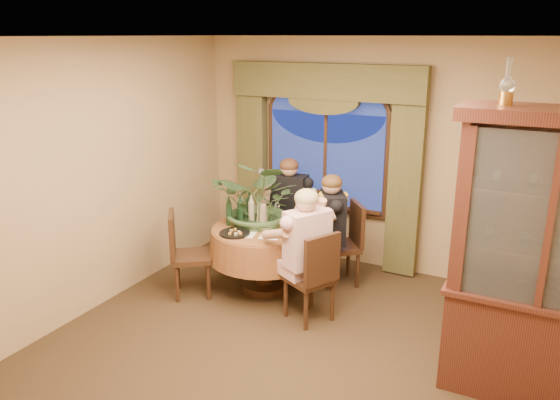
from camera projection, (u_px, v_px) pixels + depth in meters
The scene contains 33 objects.
floor at pixel (279, 363), 4.87m from camera, with size 5.00×5.00×0.00m, color black.
wall_back at pixel (374, 156), 6.59m from camera, with size 4.50×4.50×0.00m, color #997C52.
ceiling at pixel (279, 37), 4.05m from camera, with size 5.00×5.00×0.00m, color white.
window at pixel (326, 161), 6.82m from camera, with size 1.62×0.10×1.32m, color navy, non-canonical shape.
arched_transom at pixel (327, 98), 6.59m from camera, with size 1.60×0.06×0.44m, color navy, non-canonical shape.
drapery_left at pixel (252, 162), 7.26m from camera, with size 0.38×0.14×2.32m, color #434121.
drapery_right at pixel (405, 181), 6.36m from camera, with size 0.38×0.14×2.32m, color #434121.
swag_valance at pixel (325, 81), 6.47m from camera, with size 2.45×0.16×0.42m, color #434121, non-canonical shape.
dining_table at pixel (264, 259), 6.19m from camera, with size 1.26×1.26×0.75m, color maroon.
china_cabinet at pixel (544, 263), 4.11m from camera, with size 1.43×0.57×2.32m, color #381711.
oil_lamp_left at pixel (508, 81), 3.90m from camera, with size 0.11×0.11×0.34m, color #A5722D, non-canonical shape.
chair_right at pixel (309, 276), 5.51m from camera, with size 0.42×0.42×0.96m, color black.
chair_back_right at pixel (340, 244), 6.33m from camera, with size 0.42×0.42×0.96m, color black.
chair_back at pixel (299, 229), 6.81m from camera, with size 0.42×0.42×0.96m, color black.
chair_front_left at pixel (192, 254), 6.04m from camera, with size 0.42×0.42×0.96m, color black.
person_pink at pixel (307, 256), 5.44m from camera, with size 0.50×0.46×1.39m, color #D2A3A3, non-canonical shape.
person_back at pixel (289, 211), 6.84m from camera, with size 0.49×0.45×1.37m, color black, non-canonical shape.
person_scarf at pixel (332, 232), 6.14m from camera, with size 0.48×0.44×1.35m, color black, non-canonical shape.
stoneware_vase at pixel (262, 214), 6.15m from camera, with size 0.13×0.13×0.25m, color tan, non-canonical shape.
centerpiece_plant at pixel (261, 168), 6.04m from camera, with size 1.04×1.15×0.90m, color #36542F.
olive_bowl at pixel (263, 228), 6.00m from camera, with size 0.17×0.17×0.05m, color #4B522C.
cheese_platter at pixel (235, 233), 5.88m from camera, with size 0.33×0.33×0.02m, color black.
wine_bottle_0 at pixel (250, 206), 6.31m from camera, with size 0.07×0.07×0.33m, color black.
wine_bottle_1 at pixel (240, 207), 6.28m from camera, with size 0.07×0.07×0.33m, color tan.
wine_bottle_2 at pixel (251, 209), 6.18m from camera, with size 0.07×0.07×0.33m, color tan.
wine_bottle_3 at pixel (240, 210), 6.17m from camera, with size 0.07×0.07×0.33m, color black.
wine_bottle_4 at pixel (229, 211), 6.12m from camera, with size 0.07×0.07×0.33m, color black.
tasting_paper_0 at pixel (271, 235), 5.85m from camera, with size 0.21×0.30×0.00m, color white.
tasting_paper_1 at pixel (294, 224), 6.17m from camera, with size 0.21×0.30×0.00m, color white.
tasting_paper_2 at pixel (247, 233), 5.91m from camera, with size 0.21×0.30×0.00m, color white.
wine_glass_person_pink at pixel (285, 231), 5.72m from camera, with size 0.07×0.07×0.18m, color silver, non-canonical shape.
wine_glass_person_back at pixel (277, 209), 6.42m from camera, with size 0.07×0.07×0.18m, color silver, non-canonical shape.
wine_glass_person_scarf at pixel (301, 219), 6.08m from camera, with size 0.07×0.07×0.18m, color silver, non-canonical shape.
Camera 1 is at (1.94, -3.76, 2.82)m, focal length 35.00 mm.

